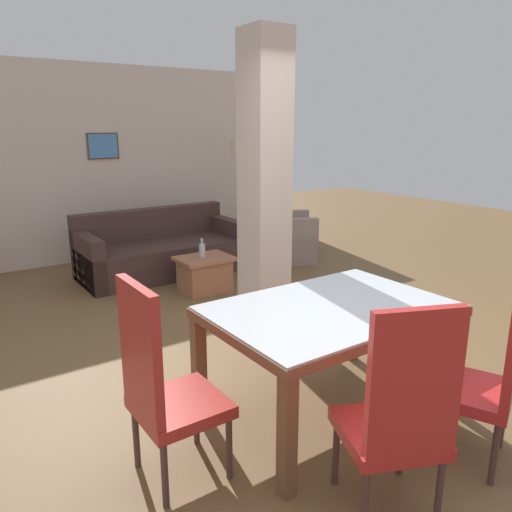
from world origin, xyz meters
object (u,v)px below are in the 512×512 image
at_px(dining_chair_head_left, 162,383).
at_px(coffee_table, 205,273).
at_px(sofa, 161,252).
at_px(dining_chair_near_left, 399,413).
at_px(dining_table, 329,328).
at_px(floor_lamp, 241,158).
at_px(dining_chair_near_right, 489,368).
at_px(bottle, 202,250).
at_px(armchair, 280,239).

relative_size(dining_chair_head_left, coffee_table, 1.86).
bearing_deg(sofa, dining_chair_near_left, 79.60).
bearing_deg(dining_table, floor_lamp, 63.90).
height_order(dining_table, dining_chair_near_right, dining_chair_near_right).
xyz_separation_m(coffee_table, floor_lamp, (1.51, 1.54, 1.19)).
height_order(dining_chair_head_left, bottle, dining_chair_head_left).
distance_m(dining_chair_head_left, bottle, 3.22).
xyz_separation_m(sofa, armchair, (1.70, -0.33, 0.02)).
bearing_deg(coffee_table, floor_lamp, 45.49).
bearing_deg(dining_chair_near_left, sofa, 102.78).
bearing_deg(bottle, sofa, 95.84).
xyz_separation_m(dining_chair_near_left, coffee_table, (0.95, 3.60, -0.37)).
bearing_deg(coffee_table, dining_table, -101.84).
relative_size(dining_chair_near_right, sofa, 0.55).
relative_size(dining_chair_head_left, armchair, 1.01).
bearing_deg(coffee_table, sofa, 96.69).
bearing_deg(bottle, floor_lamp, 44.87).
distance_m(dining_table, dining_chair_head_left, 1.18).
bearing_deg(dining_table, bottle, 78.56).
relative_size(sofa, floor_lamp, 1.24).
distance_m(armchair, coffee_table, 1.72).
xyz_separation_m(dining_chair_near_right, bottle, (0.17, 3.60, -0.09)).
bearing_deg(coffee_table, dining_chair_near_right, -92.94).
distance_m(dining_table, armchair, 3.99).
height_order(sofa, coffee_table, sofa).
distance_m(dining_table, dining_chair_near_left, 0.97).
relative_size(dining_chair_near_right, bottle, 5.20).
bearing_deg(armchair, bottle, -39.90).
distance_m(dining_chair_near_left, coffee_table, 3.74).
bearing_deg(dining_chair_head_left, bottle, 147.57).
xyz_separation_m(dining_table, floor_lamp, (2.08, 4.24, 0.79)).
distance_m(dining_chair_near_right, dining_chair_head_left, 1.79).
bearing_deg(dining_chair_near_left, floor_lamp, 87.58).
height_order(dining_table, armchair, armchair).
relative_size(dining_chair_head_left, bottle, 5.20).
distance_m(dining_table, sofa, 3.71).
height_order(dining_chair_near_right, bottle, dining_chair_near_right).
xyz_separation_m(armchair, floor_lamp, (-0.08, 0.90, 1.10)).
xyz_separation_m(dining_table, coffee_table, (0.57, 2.70, -0.40)).
relative_size(dining_chair_near_right, dining_chair_head_left, 1.00).
bearing_deg(dining_chair_head_left, armchair, 135.02).
bearing_deg(dining_table, dining_chair_near_right, -66.55).
distance_m(sofa, floor_lamp, 2.05).
xyz_separation_m(dining_chair_head_left, coffee_table, (1.74, 2.70, -0.37)).
bearing_deg(dining_chair_head_left, floor_lamp, 142.49).
bearing_deg(dining_chair_near_left, dining_chair_near_right, 23.96).
xyz_separation_m(dining_chair_head_left, bottle, (1.73, 2.72, -0.09)).
relative_size(dining_table, armchair, 1.34).
xyz_separation_m(dining_chair_near_right, armchair, (1.78, 4.22, -0.28)).
relative_size(dining_chair_head_left, floor_lamp, 0.68).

